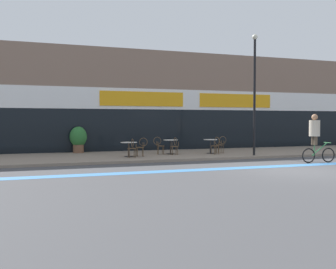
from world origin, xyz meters
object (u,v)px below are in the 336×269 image
(bistro_table_1, at_px, (171,144))
(cafe_chair_1_side, at_px, (159,144))
(bistro_table_2, at_px, (210,143))
(cafe_chair_2_near, at_px, (216,144))
(cafe_chair_1_near, at_px, (175,145))
(cafe_chair_2_side, at_px, (221,143))
(cyclist_0, at_px, (315,134))
(planter_pot, at_px, (78,138))
(cafe_chair_0_near, at_px, (132,147))
(cafe_chair_0_side, at_px, (141,146))
(lamp_post, at_px, (255,87))
(bistro_table_0, at_px, (129,146))

(bistro_table_1, height_order, cafe_chair_1_side, cafe_chair_1_side)
(bistro_table_2, bearing_deg, bistro_table_1, 170.72)
(cafe_chair_2_near, bearing_deg, cafe_chair_1_near, 72.46)
(cafe_chair_2_side, xyz_separation_m, cyclist_0, (2.16, -4.75, 0.64))
(cafe_chair_2_near, height_order, planter_pot, planter_pot)
(cyclist_0, bearing_deg, bistro_table_1, 137.91)
(cyclist_0, bearing_deg, cafe_chair_1_near, 141.67)
(cafe_chair_0_near, distance_m, cafe_chair_0_side, 0.88)
(bistro_table_2, relative_size, cafe_chair_1_side, 0.82)
(lamp_post, xyz_separation_m, cyclist_0, (1.21, -3.01, -2.27))
(cafe_chair_2_side, bearing_deg, bistro_table_0, 9.30)
(bistro_table_0, height_order, lamp_post, lamp_post)
(cafe_chair_0_side, bearing_deg, cafe_chair_0_near, 51.42)
(cafe_chair_2_near, distance_m, lamp_post, 3.49)
(cafe_chair_2_side, height_order, cyclist_0, cyclist_0)
(bistro_table_1, distance_m, cafe_chair_1_side, 0.63)
(bistro_table_2, xyz_separation_m, cafe_chair_0_near, (-4.54, -1.03, -0.02))
(cafe_chair_2_side, bearing_deg, cafe_chair_1_side, -1.28)
(cafe_chair_0_near, height_order, cafe_chair_2_near, same)
(cafe_chair_0_side, distance_m, lamp_post, 6.35)
(bistro_table_2, relative_size, cafe_chair_0_near, 0.82)
(cafe_chair_2_side, distance_m, cyclist_0, 5.26)
(lamp_post, bearing_deg, cafe_chair_1_near, 158.40)
(bistro_table_0, height_order, cyclist_0, cyclist_0)
(bistro_table_0, distance_m, lamp_post, 6.90)
(cafe_chair_0_near, bearing_deg, cafe_chair_2_side, -76.29)
(cafe_chair_1_side, distance_m, cafe_chair_2_side, 3.40)
(bistro_table_1, height_order, cafe_chair_1_near, cafe_chair_1_near)
(cafe_chair_2_near, height_order, cyclist_0, cyclist_0)
(bistro_table_2, xyz_separation_m, cafe_chair_1_near, (-2.13, -0.28, -0.02))
(bistro_table_2, distance_m, cafe_chair_2_side, 0.63)
(cafe_chair_0_side, distance_m, cafe_chair_1_near, 1.79)
(cafe_chair_2_near, bearing_deg, cafe_chair_0_side, 78.60)
(cafe_chair_1_side, bearing_deg, lamp_post, -18.07)
(bistro_table_2, bearing_deg, lamp_post, -47.91)
(bistro_table_1, relative_size, cafe_chair_2_near, 0.84)
(bistro_table_0, relative_size, cyclist_0, 0.37)
(bistro_table_1, xyz_separation_m, cafe_chair_2_side, (2.75, -0.35, -0.02))
(bistro_table_0, relative_size, bistro_table_1, 1.05)
(cafe_chair_1_near, relative_size, cafe_chair_2_side, 1.00)
(cafe_chair_2_near, xyz_separation_m, cyclist_0, (2.78, -4.13, 0.64))
(bistro_table_0, distance_m, bistro_table_2, 4.55)
(bistro_table_1, bearing_deg, cafe_chair_2_near, -24.47)
(bistro_table_0, relative_size, cafe_chair_1_near, 0.88)
(bistro_table_1, height_order, cafe_chair_0_side, cafe_chair_0_side)
(bistro_table_0, distance_m, cafe_chair_0_side, 0.63)
(cafe_chair_0_side, height_order, planter_pot, planter_pot)
(cafe_chair_1_near, xyz_separation_m, lamp_post, (3.71, -1.47, 2.91))
(cafe_chair_1_near, relative_size, cyclist_0, 0.42)
(lamp_post, bearing_deg, cafe_chair_2_side, 118.69)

